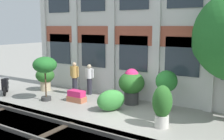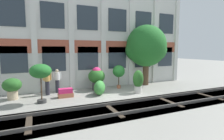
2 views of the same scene
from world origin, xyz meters
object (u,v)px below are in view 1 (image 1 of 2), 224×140
topiary_hedge (111,100)px  potted_plant_stone_basin (45,77)px  potted_plant_low_pan (166,82)px  scooter_near_curb (6,85)px  potted_plant_glazed_jar (162,104)px  potted_plant_square_trough (76,96)px  resident_by_doorway (89,78)px  potted_plant_ribbed_drum (132,84)px  potted_plant_terracotta_small (45,66)px  resident_watching_tracks (75,77)px

topiary_hedge → potted_plant_stone_basin: bearing=168.7°
potted_plant_low_pan → scooter_near_curb: bearing=-167.3°
potted_plant_low_pan → topiary_hedge: 2.45m
potted_plant_glazed_jar → potted_plant_stone_basin: 7.68m
topiary_hedge → potted_plant_glazed_jar: bearing=-13.0°
potted_plant_square_trough → resident_by_doorway: size_ratio=0.56×
potted_plant_ribbed_drum → potted_plant_glazed_jar: size_ratio=1.08×
potted_plant_square_trough → potted_plant_terracotta_small: potted_plant_terracotta_small is taller
resident_watching_tracks → topiary_hedge: bearing=62.6°
resident_by_doorway → potted_plant_glazed_jar: bearing=61.9°
potted_plant_square_trough → potted_plant_glazed_jar: bearing=-10.1°
potted_plant_square_trough → topiary_hedge: (2.11, -0.24, 0.20)m
scooter_near_curb → resident_by_doorway: size_ratio=0.67×
resident_watching_tracks → topiary_hedge: 3.34m
potted_plant_square_trough → topiary_hedge: bearing=-6.5°
potted_plant_ribbed_drum → potted_plant_stone_basin: bearing=-176.3°
potted_plant_low_pan → resident_watching_tracks: potted_plant_low_pan is taller
potted_plant_low_pan → potted_plant_square_trough: size_ratio=1.93×
resident_watching_tracks → resident_by_doorway: bearing=116.9°
resident_by_doorway → potted_plant_ribbed_drum: bearing=79.4°
resident_by_doorway → topiary_hedge: resident_by_doorway is taller
resident_watching_tracks → potted_plant_stone_basin: bearing=-88.0°
potted_plant_glazed_jar → scooter_near_curb: (-8.79, -0.04, -0.43)m
potted_plant_glazed_jar → resident_by_doorway: bearing=155.6°
potted_plant_square_trough → potted_plant_ribbed_drum: bearing=24.9°
scooter_near_curb → resident_watching_tracks: resident_watching_tracks is taller
potted_plant_ribbed_drum → resident_watching_tracks: (-3.33, -0.09, -0.03)m
potted_plant_stone_basin → resident_by_doorway: 2.66m
potted_plant_low_pan → potted_plant_stone_basin: bearing=-178.1°
potted_plant_terracotta_small → resident_watching_tracks: 1.85m
potted_plant_low_pan → potted_plant_square_trough: 4.31m
scooter_near_curb → resident_watching_tracks: 3.73m
potted_plant_ribbed_drum → scooter_near_curb: potted_plant_ribbed_drum is taller
potted_plant_terracotta_small → resident_watching_tracks: (0.40, 1.64, -0.75)m
topiary_hedge → resident_watching_tracks: bearing=158.0°
scooter_near_curb → topiary_hedge: 6.30m
resident_by_doorway → topiary_hedge: bearing=51.9°
potted_plant_ribbed_drum → resident_watching_tracks: resident_watching_tracks is taller
potted_plant_ribbed_drum → scooter_near_curb: bearing=-163.3°
potted_plant_low_pan → potted_plant_ribbed_drum: bearing=176.5°
resident_watching_tracks → potted_plant_square_trough: bearing=38.5°
potted_plant_stone_basin → scooter_near_curb: (-1.27, -1.61, -0.32)m
potted_plant_glazed_jar → potted_plant_stone_basin: potted_plant_glazed_jar is taller
potted_plant_ribbed_drum → resident_watching_tracks: bearing=-178.4°
topiary_hedge → potted_plant_square_trough: bearing=173.5°
potted_plant_stone_basin → scooter_near_curb: bearing=-128.2°
potted_plant_ribbed_drum → potted_plant_stone_basin: 5.27m
potted_plant_terracotta_small → scooter_near_curb: (-2.79, -0.22, -1.23)m
potted_plant_square_trough → topiary_hedge: size_ratio=0.71×
potted_plant_terracotta_small → resident_watching_tracks: potted_plant_terracotta_small is taller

